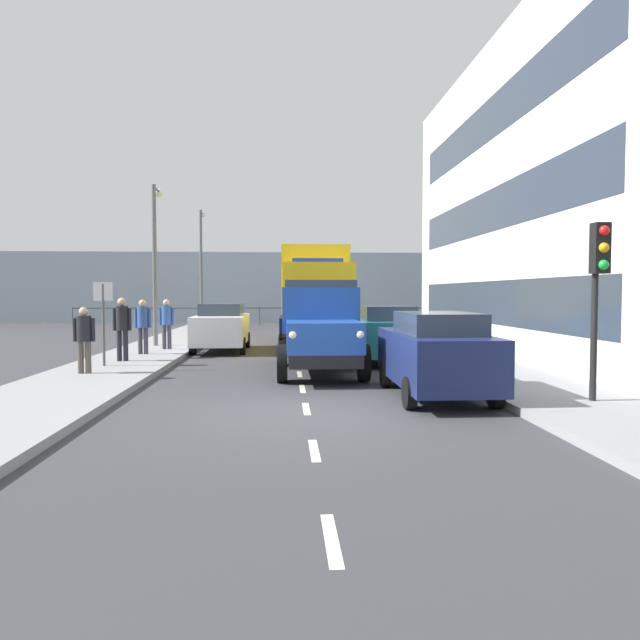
# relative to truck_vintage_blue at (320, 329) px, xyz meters

# --- Properties ---
(ground_plane) EXTENTS (80.00, 80.00, 0.00)m
(ground_plane) POSITION_rel_truck_vintage_blue_xyz_m (0.52, -4.53, -1.18)
(ground_plane) COLOR #38383D
(sidewalk_left) EXTENTS (2.76, 38.69, 0.15)m
(sidewalk_left) POSITION_rel_truck_vintage_blue_xyz_m (-4.46, -4.53, -1.10)
(sidewalk_left) COLOR gray
(sidewalk_left) RESTS_ON ground_plane
(sidewalk_right) EXTENTS (2.76, 38.69, 0.15)m
(sidewalk_right) POSITION_rel_truck_vintage_blue_xyz_m (5.51, -4.53, -1.10)
(sidewalk_right) COLOR gray
(sidewalk_right) RESTS_ON ground_plane
(road_centreline_markings) EXTENTS (0.12, 34.77, 0.01)m
(road_centreline_markings) POSITION_rel_truck_vintage_blue_xyz_m (0.52, -4.10, -1.17)
(road_centreline_markings) COLOR silver
(road_centreline_markings) RESTS_ON ground_plane
(building_terrace) EXTENTS (6.41, 18.25, 10.39)m
(building_terrace) POSITION_rel_truck_vintage_blue_xyz_m (-9.03, -4.09, 4.02)
(building_terrace) COLOR silver
(building_terrace) RESTS_ON ground_plane
(sea_horizon) EXTENTS (80.00, 0.80, 5.00)m
(sea_horizon) POSITION_rel_truck_vintage_blue_xyz_m (0.52, -26.88, 1.32)
(sea_horizon) COLOR #8C9EAD
(sea_horizon) RESTS_ON ground_plane
(seawall_railing) EXTENTS (28.08, 0.08, 1.20)m
(seawall_railing) POSITION_rel_truck_vintage_blue_xyz_m (0.52, -23.28, -0.26)
(seawall_railing) COLOR #4C5156
(seawall_railing) RESTS_ON ground_plane
(truck_vintage_blue) EXTENTS (2.17, 5.64, 2.43)m
(truck_vintage_blue) POSITION_rel_truck_vintage_blue_xyz_m (0.00, 0.00, 0.00)
(truck_vintage_blue) COLOR black
(truck_vintage_blue) RESTS_ON ground_plane
(lorry_cargo_yellow) EXTENTS (2.58, 8.20, 3.87)m
(lorry_cargo_yellow) POSITION_rel_truck_vintage_blue_xyz_m (-0.24, -7.96, 0.90)
(lorry_cargo_yellow) COLOR gold
(lorry_cargo_yellow) RESTS_ON ground_plane
(car_navy_kerbside_near) EXTENTS (1.77, 4.03, 1.72)m
(car_navy_kerbside_near) POSITION_rel_truck_vintage_blue_xyz_m (-2.13, 3.40, -0.28)
(car_navy_kerbside_near) COLOR navy
(car_navy_kerbside_near) RESTS_ON ground_plane
(car_teal_kerbside_1) EXTENTS (1.87, 3.89, 1.72)m
(car_teal_kerbside_1) POSITION_rel_truck_vintage_blue_xyz_m (-2.13, -2.45, -0.28)
(car_teal_kerbside_1) COLOR #1E6670
(car_teal_kerbside_1) RESTS_ON ground_plane
(car_white_oppositeside_0) EXTENTS (1.87, 4.12, 1.72)m
(car_white_oppositeside_0) POSITION_rel_truck_vintage_blue_xyz_m (3.17, -6.25, -0.28)
(car_white_oppositeside_0) COLOR white
(car_white_oppositeside_0) RESTS_ON ground_plane
(pedestrian_strolling) EXTENTS (0.53, 0.34, 1.61)m
(pedestrian_strolling) POSITION_rel_truck_vintage_blue_xyz_m (5.78, 0.50, -0.08)
(pedestrian_strolling) COLOR #4C473D
(pedestrian_strolling) RESTS_ON sidewalk_right
(pedestrian_couple_b) EXTENTS (0.53, 0.34, 1.82)m
(pedestrian_couple_b) POSITION_rel_truck_vintage_blue_xyz_m (5.57, -2.07, 0.05)
(pedestrian_couple_b) COLOR black
(pedestrian_couple_b) RESTS_ON sidewalk_right
(pedestrian_in_dark_coat) EXTENTS (0.53, 0.34, 1.75)m
(pedestrian_in_dark_coat) POSITION_rel_truck_vintage_blue_xyz_m (5.44, -3.96, 0.00)
(pedestrian_in_dark_coat) COLOR #383342
(pedestrian_in_dark_coat) RESTS_ON sidewalk_right
(pedestrian_with_bag) EXTENTS (0.53, 0.34, 1.74)m
(pedestrian_with_bag) POSITION_rel_truck_vintage_blue_xyz_m (5.01, -5.60, -0.00)
(pedestrian_with_bag) COLOR #383342
(pedestrian_with_bag) RESTS_ON sidewalk_right
(traffic_light_near) EXTENTS (0.28, 0.41, 3.20)m
(traffic_light_near) POSITION_rel_truck_vintage_blue_xyz_m (-4.68, 4.85, 1.29)
(traffic_light_near) COLOR black
(traffic_light_near) RESTS_ON sidewalk_left
(lamp_post_promenade) EXTENTS (0.32, 1.14, 5.96)m
(lamp_post_promenade) POSITION_rel_truck_vintage_blue_xyz_m (5.70, -7.18, 2.56)
(lamp_post_promenade) COLOR #59595B
(lamp_post_promenade) RESTS_ON sidewalk_right
(lamp_post_far) EXTENTS (0.32, 1.14, 6.70)m
(lamp_post_far) POSITION_rel_truck_vintage_blue_xyz_m (5.64, -18.81, 2.94)
(lamp_post_far) COLOR #59595B
(lamp_post_far) RESTS_ON sidewalk_right
(street_sign) EXTENTS (0.50, 0.07, 2.25)m
(street_sign) POSITION_rel_truck_vintage_blue_xyz_m (5.76, -0.97, 0.50)
(street_sign) COLOR #4C4C4C
(street_sign) RESTS_ON sidewalk_right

